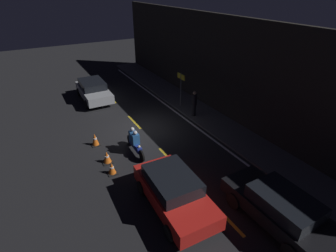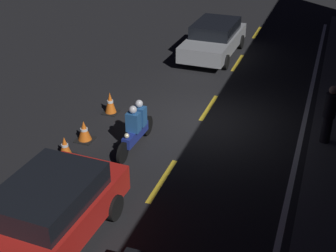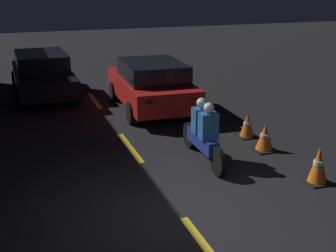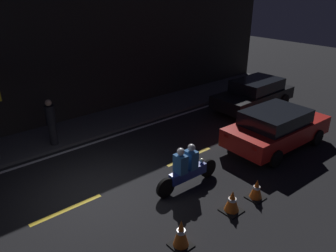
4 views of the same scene
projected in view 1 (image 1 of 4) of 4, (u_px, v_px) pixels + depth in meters
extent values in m
plane|color=black|center=(141.00, 129.00, 16.15)|extent=(56.00, 56.00, 0.00)
cube|color=#424244|center=(200.00, 113.00, 18.05)|extent=(28.00, 2.27, 0.10)
cube|color=black|center=(219.00, 66.00, 17.11)|extent=(28.00, 0.30, 6.29)
cube|color=gold|center=(96.00, 82.00, 23.79)|extent=(2.00, 0.14, 0.01)
cube|color=gold|center=(112.00, 99.00, 20.35)|extent=(2.00, 0.14, 0.01)
cube|color=gold|center=(134.00, 122.00, 16.91)|extent=(2.00, 0.14, 0.01)
cube|color=gold|center=(169.00, 158.00, 13.47)|extent=(2.00, 0.14, 0.01)
cube|color=gold|center=(226.00, 218.00, 10.02)|extent=(2.00, 0.14, 0.01)
cube|color=silver|center=(183.00, 118.00, 17.48)|extent=(25.20, 0.14, 0.01)
cube|color=#9EA0A5|center=(94.00, 92.00, 19.93)|extent=(4.43, 1.90, 0.62)
cube|color=black|center=(92.00, 84.00, 19.83)|extent=(2.45, 1.69, 0.50)
cube|color=red|center=(94.00, 81.00, 21.78)|extent=(0.06, 0.20, 0.10)
cube|color=red|center=(79.00, 83.00, 21.28)|extent=(0.06, 0.20, 0.10)
cylinder|color=black|center=(111.00, 100.00, 19.40)|extent=(0.61, 0.19, 0.60)
cylinder|color=black|center=(87.00, 104.00, 18.65)|extent=(0.61, 0.19, 0.60)
cylinder|color=black|center=(101.00, 88.00, 21.51)|extent=(0.61, 0.19, 0.60)
cylinder|color=black|center=(79.00, 92.00, 20.76)|extent=(0.61, 0.19, 0.60)
cube|color=red|center=(174.00, 194.00, 10.26)|extent=(4.20, 1.96, 0.64)
cube|color=black|center=(172.00, 180.00, 10.15)|extent=(2.33, 1.71, 0.51)
cube|color=red|center=(164.00, 160.00, 12.01)|extent=(0.07, 0.20, 0.10)
cube|color=red|center=(140.00, 167.00, 11.53)|extent=(0.07, 0.20, 0.10)
cylinder|color=black|center=(211.00, 215.00, 9.77)|extent=(0.61, 0.20, 0.60)
cylinder|color=black|center=(169.00, 233.00, 9.06)|extent=(0.61, 0.20, 0.60)
cylinder|color=black|center=(178.00, 175.00, 11.77)|extent=(0.61, 0.20, 0.60)
cylinder|color=black|center=(141.00, 188.00, 11.05)|extent=(0.61, 0.20, 0.60)
cube|color=black|center=(277.00, 209.00, 9.59)|extent=(4.28, 1.80, 0.56)
cube|color=black|center=(285.00, 202.00, 9.17)|extent=(2.36, 1.60, 0.53)
cylinder|color=black|center=(234.00, 201.00, 10.36)|extent=(0.66, 0.19, 0.66)
cylinder|color=black|center=(264.00, 186.00, 11.10)|extent=(0.66, 0.19, 0.66)
cylinder|color=black|center=(323.00, 231.00, 9.10)|extent=(0.66, 0.19, 0.66)
cylinder|color=black|center=(142.00, 156.00, 13.10)|extent=(0.60, 0.09, 0.60)
cylinder|color=black|center=(130.00, 140.00, 14.40)|extent=(0.60, 0.11, 0.60)
cube|color=navy|center=(135.00, 145.00, 13.68)|extent=(1.29, 0.27, 0.30)
sphere|color=#F2EABF|center=(139.00, 147.00, 13.15)|extent=(0.14, 0.14, 0.14)
cube|color=#265999|center=(136.00, 139.00, 13.40)|extent=(0.29, 0.37, 0.55)
sphere|color=silver|center=(135.00, 133.00, 13.21)|extent=(0.22, 0.22, 0.22)
cube|color=#265999|center=(133.00, 136.00, 13.71)|extent=(0.29, 0.37, 0.55)
sphere|color=silver|center=(132.00, 129.00, 13.52)|extent=(0.22, 0.22, 0.22)
cube|color=black|center=(96.00, 145.00, 14.53)|extent=(0.48, 0.48, 0.03)
cone|color=orange|center=(95.00, 139.00, 14.36)|extent=(0.37, 0.37, 0.69)
cylinder|color=white|center=(95.00, 139.00, 14.34)|extent=(0.20, 0.20, 0.08)
cube|color=black|center=(108.00, 162.00, 13.13)|extent=(0.52, 0.52, 0.03)
cone|color=orange|center=(107.00, 157.00, 12.98)|extent=(0.40, 0.40, 0.59)
cylinder|color=white|center=(107.00, 156.00, 12.97)|extent=(0.22, 0.22, 0.07)
cube|color=black|center=(113.00, 173.00, 12.37)|extent=(0.46, 0.46, 0.03)
cone|color=orange|center=(112.00, 168.00, 12.22)|extent=(0.35, 0.35, 0.57)
cylinder|color=white|center=(112.00, 167.00, 12.21)|extent=(0.19, 0.19, 0.07)
cylinder|color=black|center=(194.00, 110.00, 17.35)|extent=(0.28, 0.28, 0.79)
cylinder|color=black|center=(194.00, 100.00, 16.99)|extent=(0.34, 0.34, 0.70)
sphere|color=tan|center=(195.00, 93.00, 16.77)|extent=(0.23, 0.23, 0.23)
cylinder|color=#4C4C51|center=(181.00, 90.00, 18.44)|extent=(0.08, 0.08, 2.40)
cube|color=yellow|center=(181.00, 77.00, 17.99)|extent=(0.90, 0.05, 0.36)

